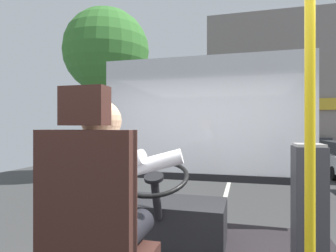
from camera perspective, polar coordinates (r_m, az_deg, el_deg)
The scene contains 11 objects.
ground at distance 10.72m, azimuth 12.32°, elevation -10.18°, with size 18.00×44.00×0.06m.
driver_seat at distance 1.56m, azimuth -14.24°, elevation -21.28°, with size 0.48×0.48×1.30m.
bus_driver at distance 1.60m, azimuth -12.18°, elevation -13.44°, with size 0.76×0.52×0.81m.
steering_console at distance 2.85m, azimuth -0.29°, elevation -18.14°, with size 1.10×0.97×0.81m.
handrail_pole at distance 1.39m, azimuth 26.47°, elevation 0.83°, with size 0.04×0.04×2.27m.
fare_box at distance 2.45m, azimuth 26.31°, elevation -14.79°, with size 0.22×0.25×0.98m.
windshield_panel at distance 3.40m, azimuth 6.93°, elevation -1.15°, with size 2.50×0.08×1.48m.
street_tree at distance 11.00m, azimuth -12.17°, elevation 14.18°, with size 3.10×3.10×6.16m.
shop_building at distance 19.28m, azimuth 25.95°, elevation 6.56°, with size 11.41×5.16×8.16m.
parked_car_red at distance 17.69m, azimuth 26.64°, elevation -3.95°, with size 1.79×4.24×1.28m.
parked_car_silver at distance 22.17m, azimuth 24.48°, elevation -3.16°, with size 2.01×4.07×1.27m.
Camera 1 is at (0.47, -1.75, 1.86)m, focal length 30.53 mm.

